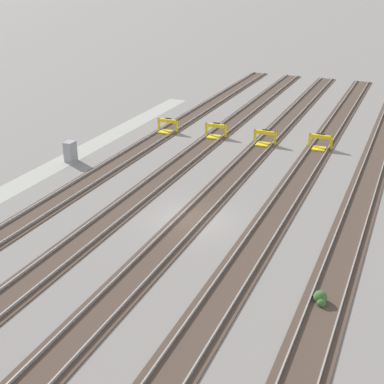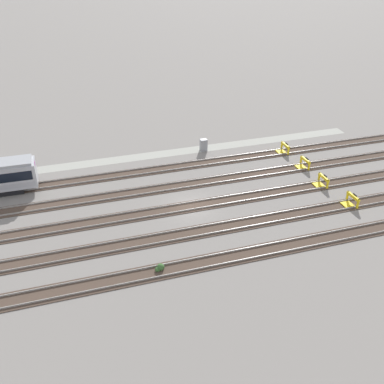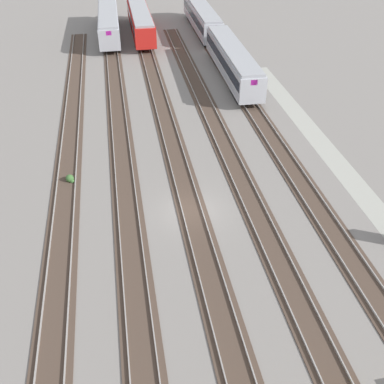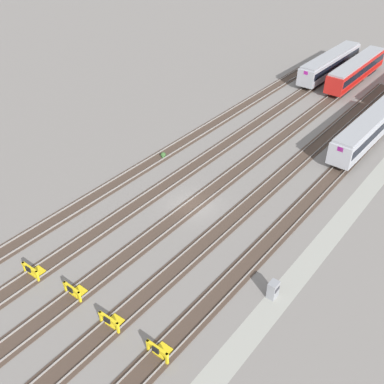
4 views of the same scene
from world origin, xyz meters
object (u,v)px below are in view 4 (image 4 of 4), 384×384
object	(u,v)px
subway_car_front_row_right_inner	(356,70)
bumper_stop_far_inner_track	(33,271)
bumper_stop_nearest_track	(160,350)
weed_clump	(163,155)
bumper_stop_near_inner_track	(112,321)
bumper_stop_middle_track	(75,291)
subway_car_front_row_leftmost	(330,64)
electrical_cabinet	(273,290)
subway_car_front_row_left_inner	(369,129)

from	to	relation	value
subway_car_front_row_right_inner	bumper_stop_far_inner_track	distance (m)	59.82
bumper_stop_nearest_track	weed_clump	world-z (taller)	bumper_stop_nearest_track
bumper_stop_near_inner_track	bumper_stop_middle_track	bearing A→B (deg)	87.17
bumper_stop_far_inner_track	bumper_stop_near_inner_track	bearing A→B (deg)	-86.79
weed_clump	bumper_stop_near_inner_track	bearing A→B (deg)	-147.61
subway_car_front_row_leftmost	bumper_stop_middle_track	bearing A→B (deg)	-175.48
subway_car_front_row_leftmost	electrical_cabinet	world-z (taller)	subway_car_front_row_leftmost
subway_car_front_row_leftmost	subway_car_front_row_right_inner	size ratio (longest dim) A/B	1.00
bumper_stop_middle_track	weed_clump	xyz separation A→B (m)	(21.15, 8.96, -0.27)
subway_car_front_row_right_inner	weed_clump	world-z (taller)	subway_car_front_row_right_inner
weed_clump	bumper_stop_nearest_track	bearing A→B (deg)	-139.14
bumper_stop_near_inner_track	bumper_stop_nearest_track	bearing A→B (deg)	-85.59
subway_car_front_row_left_inner	bumper_stop_far_inner_track	size ratio (longest dim) A/B	8.99
subway_car_front_row_leftmost	weed_clump	world-z (taller)	subway_car_front_row_leftmost
bumper_stop_middle_track	electrical_cabinet	bearing A→B (deg)	-52.08
bumper_stop_near_inner_track	weed_clump	bearing A→B (deg)	32.39
bumper_stop_far_inner_track	weed_clump	size ratio (longest dim) A/B	2.18
subway_car_front_row_left_inner	bumper_stop_nearest_track	xyz separation A→B (m)	(-39.87, -0.03, -1.53)
subway_car_front_row_left_inner	bumper_stop_far_inner_track	distance (m)	43.05
electrical_cabinet	weed_clump	bearing A→B (deg)	62.90
bumper_stop_far_inner_track	subway_car_front_row_leftmost	bearing A→B (deg)	0.05
bumper_stop_far_inner_track	weed_clump	xyz separation A→B (m)	(21.89, 4.34, -0.27)
subway_car_front_row_left_inner	subway_car_front_row_right_inner	bearing A→B (deg)	26.06
bumper_stop_middle_track	bumper_stop_far_inner_track	bearing A→B (deg)	99.15
subway_car_front_row_right_inner	bumper_stop_middle_track	size ratio (longest dim) A/B	9.00
bumper_stop_near_inner_track	bumper_stop_middle_track	distance (m)	4.61
bumper_stop_near_inner_track	electrical_cabinet	bearing A→B (deg)	-38.83
bumper_stop_near_inner_track	bumper_stop_middle_track	xyz separation A→B (m)	(0.23, 4.60, 0.00)
subway_car_front_row_left_inner	subway_car_front_row_right_inner	distance (m)	21.02
subway_car_front_row_right_inner	bumper_stop_near_inner_track	world-z (taller)	subway_car_front_row_right_inner
subway_car_front_row_right_inner	bumper_stop_nearest_track	xyz separation A→B (m)	(-58.75, -9.26, -1.53)
subway_car_front_row_leftmost	electrical_cabinet	bearing A→B (deg)	-160.36
bumper_stop_near_inner_track	electrical_cabinet	xyz separation A→B (m)	(10.22, -8.23, 0.29)
subway_car_front_row_left_inner	bumper_stop_nearest_track	world-z (taller)	subway_car_front_row_left_inner
electrical_cabinet	bumper_stop_nearest_track	bearing A→B (deg)	159.93
subway_car_front_row_leftmost	bumper_stop_middle_track	xyz separation A→B (m)	(-59.04, -4.67, -1.53)
subway_car_front_row_leftmost	subway_car_front_row_left_inner	xyz separation A→B (m)	(-19.04, -13.86, 0.00)
subway_car_front_row_right_inner	bumper_stop_middle_track	distance (m)	58.90
bumper_stop_middle_track	bumper_stop_far_inner_track	size ratio (longest dim) A/B	1.00
subway_car_front_row_leftmost	weed_clump	bearing A→B (deg)	173.54
subway_car_front_row_right_inner	bumper_stop_middle_track	world-z (taller)	subway_car_front_row_right_inner
bumper_stop_nearest_track	electrical_cabinet	world-z (taller)	electrical_cabinet
bumper_stop_near_inner_track	bumper_stop_far_inner_track	distance (m)	9.24
bumper_stop_near_inner_track	bumper_stop_middle_track	world-z (taller)	same
subway_car_front_row_left_inner	bumper_stop_middle_track	distance (m)	41.07
bumper_stop_far_inner_track	electrical_cabinet	distance (m)	20.49
subway_car_front_row_leftmost	bumper_stop_middle_track	size ratio (longest dim) A/B	9.02
weed_clump	bumper_stop_middle_track	bearing A→B (deg)	-157.04
subway_car_front_row_left_inner	bumper_stop_far_inner_track	xyz separation A→B (m)	(-40.74, 13.81, -1.53)
subway_car_front_row_leftmost	bumper_stop_middle_track	distance (m)	59.24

